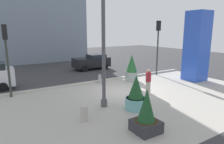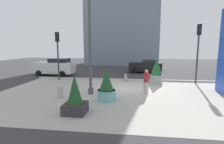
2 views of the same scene
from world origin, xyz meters
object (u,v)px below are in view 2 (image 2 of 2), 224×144
(potted_plant_by_pillar, at_px, (156,72))
(lamp_post, at_px, (90,43))
(potted_plant_near_right, at_px, (75,98))
(car_passing_lane, at_px, (145,66))
(traffic_light_corner, at_px, (198,44))
(fire_hydrant, at_px, (126,78))
(traffic_light_far_side, at_px, (58,48))
(potted_plant_mid_plaza, at_px, (106,87))
(concrete_bollard, at_px, (60,92))
(car_far_lane, at_px, (55,67))
(pedestrian_crossing, at_px, (146,80))

(potted_plant_by_pillar, bearing_deg, lamp_post, -141.37)
(potted_plant_near_right, xyz_separation_m, car_passing_lane, (4.21, 13.76, 0.04))
(potted_plant_by_pillar, height_order, traffic_light_corner, traffic_light_corner)
(fire_hydrant, height_order, traffic_light_far_side, traffic_light_far_side)
(potted_plant_mid_plaza, distance_m, fire_hydrant, 5.83)
(potted_plant_near_right, distance_m, traffic_light_corner, 11.66)
(lamp_post, relative_size, concrete_bollard, 9.29)
(potted_plant_near_right, relative_size, traffic_light_corner, 0.37)
(lamp_post, relative_size, traffic_light_far_side, 1.54)
(fire_hydrant, bearing_deg, potted_plant_by_pillar, -14.29)
(traffic_light_corner, relative_size, car_far_lane, 1.13)
(lamp_post, xyz_separation_m, potted_plant_by_pillar, (4.81, 3.85, -2.36))
(fire_hydrant, bearing_deg, potted_plant_mid_plaza, -98.68)
(fire_hydrant, bearing_deg, car_far_lane, 162.60)
(potted_plant_near_right, relative_size, pedestrian_crossing, 1.13)
(potted_plant_near_right, bearing_deg, pedestrian_crossing, 47.50)
(potted_plant_by_pillar, bearing_deg, car_passing_lane, 94.46)
(potted_plant_near_right, bearing_deg, car_passing_lane, 72.98)
(fire_hydrant, bearing_deg, traffic_light_corner, -0.47)
(potted_plant_near_right, relative_size, car_far_lane, 0.42)
(car_passing_lane, distance_m, pedestrian_crossing, 9.82)
(fire_hydrant, xyz_separation_m, traffic_light_far_side, (-6.42, -0.02, 2.69))
(traffic_light_far_side, bearing_deg, pedestrian_crossing, -26.33)
(potted_plant_mid_plaza, bearing_deg, traffic_light_far_side, 134.08)
(concrete_bollard, xyz_separation_m, traffic_light_corner, (9.97, 5.58, 3.01))
(potted_plant_mid_plaza, height_order, pedestrian_crossing, potted_plant_mid_plaza)
(potted_plant_near_right, height_order, car_passing_lane, potted_plant_near_right)
(car_far_lane, relative_size, car_passing_lane, 1.13)
(pedestrian_crossing, bearing_deg, car_passing_lane, 86.58)
(potted_plant_near_right, bearing_deg, traffic_light_corner, 43.94)
(potted_plant_mid_plaza, relative_size, concrete_bollard, 2.51)
(lamp_post, height_order, fire_hydrant, lamp_post)
(concrete_bollard, xyz_separation_m, traffic_light_far_side, (-2.58, 5.61, 2.69))
(potted_plant_by_pillar, bearing_deg, traffic_light_far_side, 175.88)
(traffic_light_far_side, relative_size, car_far_lane, 1.02)
(potted_plant_mid_plaza, height_order, car_passing_lane, potted_plant_mid_plaza)
(potted_plant_by_pillar, relative_size, fire_hydrant, 2.96)
(potted_plant_by_pillar, relative_size, pedestrian_crossing, 1.33)
(potted_plant_near_right, bearing_deg, potted_plant_by_pillar, 56.97)
(traffic_light_far_side, bearing_deg, potted_plant_near_right, -61.10)
(car_far_lane, bearing_deg, traffic_light_corner, -10.28)
(pedestrian_crossing, bearing_deg, fire_hydrant, 111.52)
(potted_plant_near_right, bearing_deg, car_far_lane, 119.73)
(potted_plant_near_right, xyz_separation_m, traffic_light_far_side, (-4.37, 7.91, 2.28))
(potted_plant_near_right, height_order, traffic_light_corner, traffic_light_corner)
(potted_plant_by_pillar, xyz_separation_m, potted_plant_near_right, (-4.72, -7.26, -0.25))
(lamp_post, relative_size, potted_plant_by_pillar, 3.14)
(car_passing_lane, bearing_deg, potted_plant_by_pillar, -85.54)
(pedestrian_crossing, bearing_deg, lamp_post, -171.64)
(potted_plant_mid_plaza, bearing_deg, car_passing_lane, 75.32)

